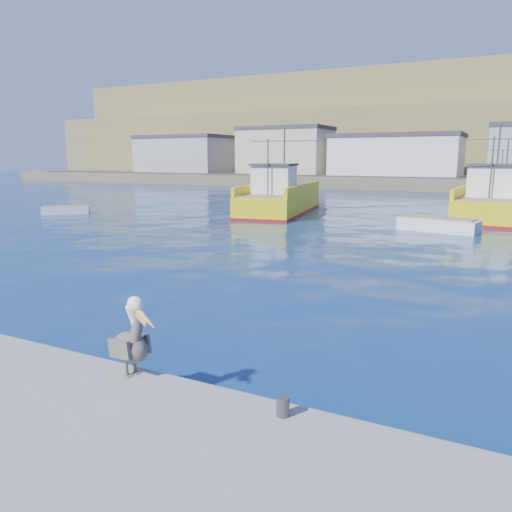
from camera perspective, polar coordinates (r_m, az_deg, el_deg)
The scene contains 9 objects.
ground at distance 11.96m, azimuth -3.54°, elevation -9.63°, with size 260.00×260.00×0.00m, color #061D50.
dock_bollards at distance 8.82m, azimuth -11.70°, elevation -13.13°, with size 36.20×0.20×0.30m.
far_shore at distance 119.04m, azimuth 24.93°, elevation 12.44°, with size 200.00×81.00×24.00m.
trawler_yellow_a at distance 39.12m, azimuth 2.67°, elevation 6.53°, with size 6.08×12.67×6.62m.
trawler_yellow_b at distance 39.21m, azimuth 25.37°, elevation 5.49°, with size 5.84×12.45×6.64m.
boat_orange at distance 51.30m, azimuth 26.30°, elevation 6.38°, with size 3.77×7.48×5.94m.
skiff_left at distance 41.24m, azimuth -20.90°, elevation 4.86°, with size 3.38×3.14×0.75m.
skiff_mid at distance 31.18m, azimuth 20.08°, elevation 3.25°, with size 4.71×2.43×0.98m.
pelican at distance 9.03m, azimuth -14.03°, elevation -9.43°, with size 1.17×0.64×1.45m.
Camera 1 is at (5.73, -9.61, 4.24)m, focal length 35.00 mm.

